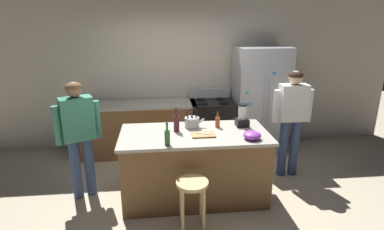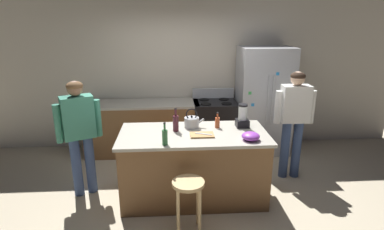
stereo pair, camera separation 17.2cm
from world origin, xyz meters
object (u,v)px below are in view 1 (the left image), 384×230
blender_appliance (242,117)px  person_by_sink_right (292,114)px  stove_range (212,126)px  tea_kettle (192,122)px  bar_stool (192,193)px  mixing_bowl (252,135)px  chef_knife (205,134)px  kitchen_island (194,165)px  cutting_board (203,135)px  bottle_wine (176,123)px  refrigerator (260,100)px  person_by_island_left (78,130)px  bottle_olive_oil (167,137)px  bottle_cooking_sauce (218,122)px

blender_appliance → person_by_sink_right: bearing=18.3°
stove_range → tea_kettle: 1.50m
person_by_sink_right → bar_stool: person_by_sink_right is taller
mixing_bowl → chef_knife: bearing=161.6°
kitchen_island → cutting_board: (0.10, -0.10, 0.47)m
kitchen_island → bar_stool: bearing=-98.5°
bar_stool → cutting_board: size_ratio=2.14×
stove_range → bottle_wine: bearing=-116.5°
tea_kettle → chef_knife: 0.35m
person_by_sink_right → chef_knife: 1.50m
tea_kettle → mixing_bowl: bearing=-36.2°
mixing_bowl → cutting_board: 0.61m
kitchen_island → refrigerator: size_ratio=1.02×
bar_stool → refrigerator: bearing=56.9°
refrigerator → person_by_island_left: refrigerator is taller
tea_kettle → chef_knife: size_ratio=1.25×
bottle_olive_oil → person_by_sink_right: bearing=24.1°
kitchen_island → blender_appliance: size_ratio=6.07×
person_by_sink_right → bottle_wine: bearing=-167.4°
stove_range → bar_stool: 2.34m
kitchen_island → mixing_bowl: bearing=-22.9°
refrigerator → bar_stool: (-1.46, -2.24, -0.44)m
person_by_island_left → blender_appliance: (2.18, 0.01, 0.10)m
bottle_wine → kitchen_island: bearing=-20.3°
person_by_sink_right → mixing_bowl: size_ratio=7.43×
person_by_island_left → blender_appliance: bearing=0.3°
blender_appliance → cutting_board: 0.67m
chef_knife → refrigerator: bearing=74.5°
kitchen_island → bottle_wine: bottle_wine is taller
bottle_cooking_sauce → bottle_wine: (-0.56, -0.10, 0.04)m
kitchen_island → tea_kettle: 0.58m
stove_range → person_by_island_left: size_ratio=0.69×
kitchen_island → person_by_island_left: (-1.50, 0.19, 0.50)m
blender_appliance → chef_knife: blender_appliance is taller
person_by_sink_right → tea_kettle: person_by_sink_right is taller
kitchen_island → cutting_board: size_ratio=6.41×
mixing_bowl → cutting_board: (-0.58, 0.19, -0.04)m
bottle_wine → tea_kettle: bearing=31.0°
bottle_olive_oil → cutting_board: size_ratio=0.92×
person_by_island_left → person_by_sink_right: person_by_sink_right is taller
bar_stool → cutting_board: bearing=71.7°
bottle_olive_oil → bottle_cooking_sauce: bearing=38.4°
refrigerator → mixing_bowl: (-0.67, -1.79, 0.04)m
refrigerator → person_by_island_left: size_ratio=1.18×
blender_appliance → bottle_olive_oil: blender_appliance is taller
blender_appliance → mixing_bowl: (-0.00, -0.49, -0.08)m
person_by_sink_right → bar_stool: 2.08m
person_by_sink_right → bar_stool: size_ratio=2.55×
blender_appliance → cutting_board: size_ratio=1.06×
bar_stool → tea_kettle: size_ratio=2.33×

